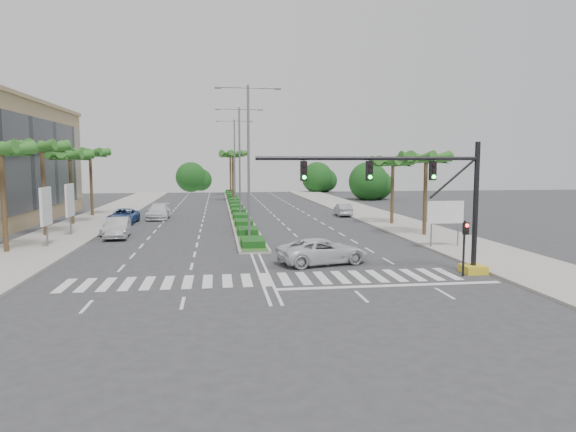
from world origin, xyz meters
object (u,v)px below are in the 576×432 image
car_parked_d (159,212)px  car_right (343,210)px  car_parked_b (118,228)px  car_parked_a (113,227)px  car_parked_c (123,216)px  car_crossing (323,251)px

car_parked_d → car_right: size_ratio=1.29×
car_parked_d → car_right: car_parked_d is taller
car_parked_d → car_right: 20.58m
car_parked_b → car_right: size_ratio=1.16×
car_parked_a → car_parked_d: (2.50, 11.74, 0.15)m
car_parked_c → car_parked_d: size_ratio=0.97×
car_parked_b → car_parked_d: bearing=78.5°
car_parked_b → car_crossing: bearing=-46.1°
car_parked_c → car_right: 23.98m
car_crossing → car_right: 28.23m
car_parked_a → car_parked_c: bearing=97.6°
car_parked_b → car_parked_c: size_ratio=0.93×
car_parked_c → car_parked_d: 4.85m
car_right → car_crossing: bearing=76.3°
car_parked_a → car_parked_b: car_parked_b is taller
car_parked_a → car_parked_c: size_ratio=0.71×
car_parked_d → car_right: bearing=1.6°
car_parked_a → car_parked_b: bearing=-65.7°
car_parked_b → car_crossing: size_ratio=0.90×
car_parked_b → car_right: (22.31, 14.24, -0.12)m
car_parked_c → car_crossing: car_crossing is taller
car_parked_a → car_right: 26.10m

